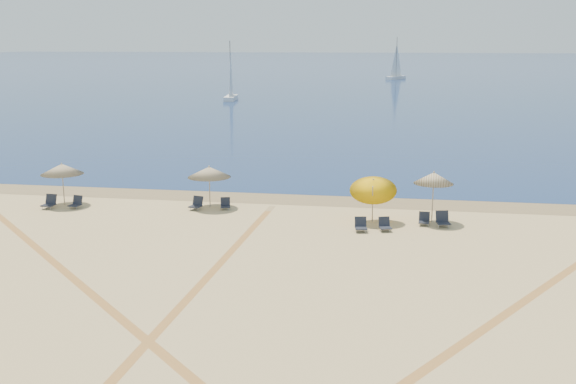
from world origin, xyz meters
name	(u,v)px	position (x,y,z in m)	size (l,w,h in m)	color
ocean	(382,65)	(0.00, 225.00, 0.01)	(500.00, 500.00, 0.00)	#0C2151
wet_sand	(299,199)	(0.00, 24.00, 0.00)	(500.00, 500.00, 0.00)	olive
umbrella_1	(62,169)	(-12.38, 20.71, 1.95)	(2.25, 2.25, 2.30)	gray
umbrella_2	(209,172)	(-4.44, 21.43, 1.90)	(2.29, 2.29, 2.24)	gray
umbrella_3	(373,185)	(4.22, 19.69, 1.85)	(2.28, 2.31, 2.58)	gray
umbrella_4	(434,178)	(7.10, 20.21, 2.20)	(1.93, 1.93, 2.54)	gray
chair_2	(50,202)	(-12.75, 19.83, 0.32)	(0.66, 0.76, 0.73)	black
chair_3	(76,203)	(-11.38, 20.08, 0.29)	(0.65, 0.73, 0.66)	black
chair_4	(197,204)	(-5.00, 20.80, 0.30)	(0.71, 0.79, 0.69)	black
chair_5	(225,204)	(-3.52, 21.12, 0.26)	(0.63, 0.69, 0.60)	black
chair_6	(361,225)	(3.75, 18.05, 0.29)	(0.64, 0.72, 0.66)	black
chair_7	(385,225)	(4.85, 18.33, 0.28)	(0.67, 0.73, 0.63)	black
chair_8	(424,219)	(6.71, 19.61, 0.27)	(0.55, 0.63, 0.62)	black
chair_9	(443,220)	(7.57, 19.50, 0.32)	(0.73, 0.81, 0.73)	black
sailboat_0	(396,67)	(5.05, 139.50, 2.75)	(4.44, 6.04, 9.08)	white
sailboat_1	(231,82)	(-18.57, 83.63, 2.56)	(2.05, 5.81, 8.46)	white
tire_tracks	(221,297)	(-0.62, 9.06, 0.00)	(56.29, 43.81, 0.00)	tan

